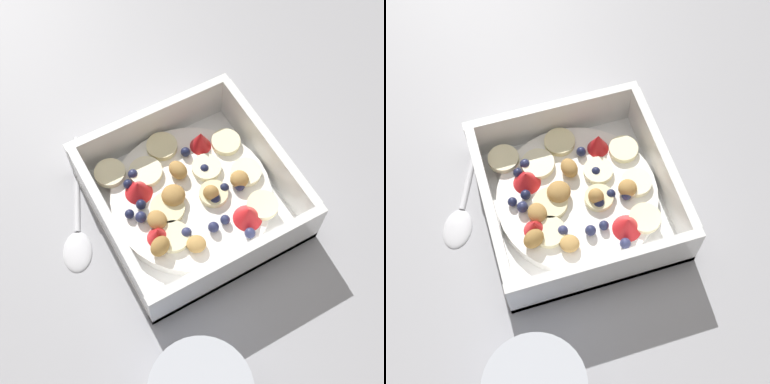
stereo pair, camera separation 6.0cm
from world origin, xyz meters
The scene contains 3 objects.
ground_plane centered at (0.00, 0.00, 0.00)m, with size 2.40×2.40×0.00m, color #9E9EA3.
fruit_bowl centered at (0.00, -0.01, 0.02)m, with size 0.20×0.20×0.06m.
spoon centered at (0.13, -0.05, 0.00)m, with size 0.09×0.17×0.01m.
Camera 1 is at (0.14, 0.24, 0.56)m, focal length 52.13 mm.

